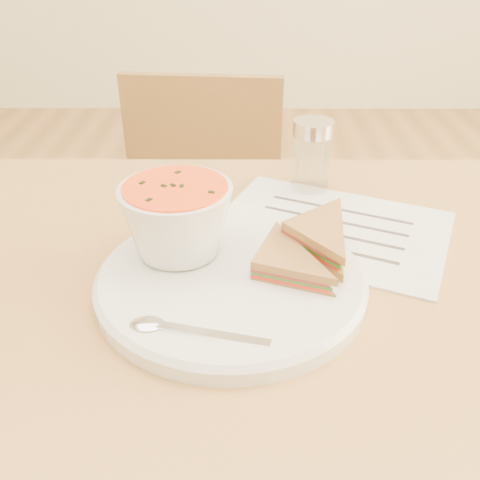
# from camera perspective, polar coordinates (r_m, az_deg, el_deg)

# --- Properties ---
(dining_table) EXTENTS (1.00, 0.70, 0.75)m
(dining_table) POSITION_cam_1_polar(r_m,az_deg,el_deg) (0.89, 2.83, -24.19)
(dining_table) COLOR #9A592F
(dining_table) RESTS_ON floor
(chair_far) EXTENTS (0.39, 0.39, 0.81)m
(chair_far) POSITION_cam_1_polar(r_m,az_deg,el_deg) (1.23, -4.69, -3.49)
(chair_far) COLOR brown
(chair_far) RESTS_ON floor
(plate) EXTENTS (0.37, 0.37, 0.02)m
(plate) POSITION_cam_1_polar(r_m,az_deg,el_deg) (0.60, -0.97, -4.42)
(plate) COLOR white
(plate) RESTS_ON dining_table
(soup_bowl) EXTENTS (0.15, 0.15, 0.09)m
(soup_bowl) POSITION_cam_1_polar(r_m,az_deg,el_deg) (0.61, -6.69, 1.83)
(soup_bowl) COLOR white
(soup_bowl) RESTS_ON plate
(sandwich_half_a) EXTENTS (0.12, 0.12, 0.03)m
(sandwich_half_a) POSITION_cam_1_polar(r_m,az_deg,el_deg) (0.57, 1.12, -3.56)
(sandwich_half_a) COLOR #9B6836
(sandwich_half_a) RESTS_ON plate
(sandwich_half_b) EXTENTS (0.14, 0.14, 0.03)m
(sandwich_half_b) POSITION_cam_1_polar(r_m,az_deg,el_deg) (0.62, 4.38, 0.72)
(sandwich_half_b) COLOR #9B6836
(sandwich_half_b) RESTS_ON plate
(spoon) EXTENTS (0.18, 0.07, 0.01)m
(spoon) POSITION_cam_1_polar(r_m,az_deg,el_deg) (0.51, -4.42, -9.84)
(spoon) COLOR silver
(spoon) RESTS_ON plate
(paper_menu) EXTENTS (0.36, 0.32, 0.00)m
(paper_menu) POSITION_cam_1_polar(r_m,az_deg,el_deg) (0.72, 9.59, 1.30)
(paper_menu) COLOR white
(paper_menu) RESTS_ON dining_table
(condiment_shaker) EXTENTS (0.08, 0.08, 0.11)m
(condiment_shaker) POSITION_cam_1_polar(r_m,az_deg,el_deg) (0.81, 7.63, 8.89)
(condiment_shaker) COLOR silver
(condiment_shaker) RESTS_ON dining_table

